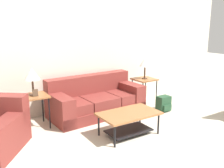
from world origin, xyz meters
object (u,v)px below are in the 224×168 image
object	(u,v)px
side_table_left	(34,99)
backpack	(164,104)
table_lamp_left	(32,75)
coffee_table	(129,118)
side_table_right	(144,82)
table_lamp_right	(145,62)
couch	(96,101)

from	to	relation	value
side_table_left	backpack	xyz separation A→B (m)	(2.69, -0.64, -0.39)
table_lamp_left	backpack	bearing A→B (deg)	-13.31
side_table_left	coffee_table	bearing A→B (deg)	-43.28
side_table_right	table_lamp_right	world-z (taller)	table_lamp_right
side_table_left	table_lamp_right	xyz separation A→B (m)	(2.65, 0.00, 0.46)
side_table_left	side_table_right	bearing A→B (deg)	0.00
table_lamp_left	couch	bearing A→B (deg)	0.92
coffee_table	side_table_left	distance (m)	1.80
side_table_right	table_lamp_left	xyz separation A→B (m)	(-2.65, 0.00, 0.46)
couch	backpack	xyz separation A→B (m)	(1.37, -0.66, -0.13)
coffee_table	table_lamp_right	size ratio (longest dim) A/B	2.04
coffee_table	side_table_left	xyz separation A→B (m)	(-1.29, 1.22, 0.25)
couch	backpack	world-z (taller)	couch
couch	side_table_right	size ratio (longest dim) A/B	3.27
side_table_left	side_table_right	size ratio (longest dim) A/B	1.00
table_lamp_left	table_lamp_right	xyz separation A→B (m)	(2.65, 0.00, 0.00)
side_table_right	table_lamp_right	distance (m)	0.46
side_table_right	backpack	bearing A→B (deg)	-86.17
couch	table_lamp_right	distance (m)	1.51
side_table_right	backpack	size ratio (longest dim) A/B	1.85
couch	side_table_right	world-z (taller)	couch
coffee_table	table_lamp_left	bearing A→B (deg)	136.72
table_lamp_left	side_table_right	bearing A→B (deg)	-0.00
table_lamp_right	couch	bearing A→B (deg)	179.09
side_table_left	table_lamp_left	bearing A→B (deg)	63.43
table_lamp_left	backpack	distance (m)	2.90
couch	backpack	distance (m)	1.53
couch	side_table_left	xyz separation A→B (m)	(-1.32, -0.02, 0.26)
table_lamp_left	backpack	xyz separation A→B (m)	(2.69, -0.64, -0.86)
side_table_right	table_lamp_left	distance (m)	2.69
couch	table_lamp_left	xyz separation A→B (m)	(-1.32, -0.02, 0.73)
coffee_table	couch	bearing A→B (deg)	88.67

